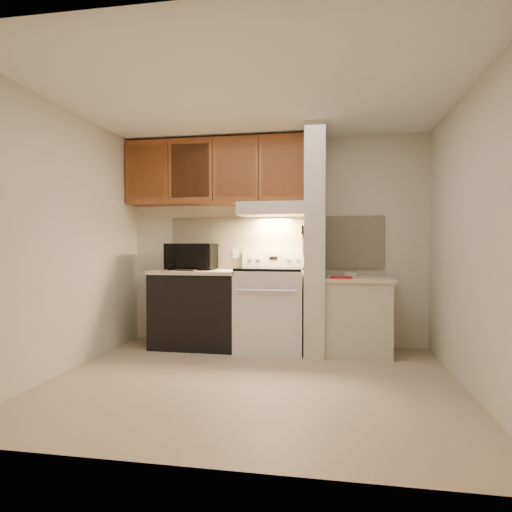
# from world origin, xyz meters

# --- Properties ---
(floor) EXTENTS (3.60, 3.60, 0.00)m
(floor) POSITION_xyz_m (0.00, 0.00, 0.00)
(floor) COLOR tan
(floor) RESTS_ON ground
(ceiling) EXTENTS (3.60, 3.60, 0.00)m
(ceiling) POSITION_xyz_m (0.00, 0.00, 2.50)
(ceiling) COLOR white
(ceiling) RESTS_ON wall_back
(wall_back) EXTENTS (3.60, 2.50, 0.02)m
(wall_back) POSITION_xyz_m (0.00, 1.50, 1.25)
(wall_back) COLOR beige
(wall_back) RESTS_ON floor
(wall_left) EXTENTS (0.02, 3.00, 2.50)m
(wall_left) POSITION_xyz_m (-1.80, 0.00, 1.25)
(wall_left) COLOR beige
(wall_left) RESTS_ON floor
(wall_right) EXTENTS (0.02, 3.00, 2.50)m
(wall_right) POSITION_xyz_m (1.80, 0.00, 1.25)
(wall_right) COLOR beige
(wall_right) RESTS_ON floor
(backsplash) EXTENTS (2.60, 0.02, 0.63)m
(backsplash) POSITION_xyz_m (0.00, 1.49, 1.24)
(backsplash) COLOR beige
(backsplash) RESTS_ON wall_back
(range_body) EXTENTS (0.76, 0.65, 0.92)m
(range_body) POSITION_xyz_m (0.00, 1.16, 0.46)
(range_body) COLOR silver
(range_body) RESTS_ON floor
(oven_window) EXTENTS (0.50, 0.01, 0.30)m
(oven_window) POSITION_xyz_m (0.00, 0.84, 0.50)
(oven_window) COLOR black
(oven_window) RESTS_ON range_body
(oven_handle) EXTENTS (0.65, 0.02, 0.02)m
(oven_handle) POSITION_xyz_m (0.00, 0.80, 0.72)
(oven_handle) COLOR silver
(oven_handle) RESTS_ON range_body
(cooktop) EXTENTS (0.74, 0.64, 0.03)m
(cooktop) POSITION_xyz_m (0.00, 1.16, 0.94)
(cooktop) COLOR black
(cooktop) RESTS_ON range_body
(range_backguard) EXTENTS (0.76, 0.08, 0.20)m
(range_backguard) POSITION_xyz_m (0.00, 1.44, 1.05)
(range_backguard) COLOR silver
(range_backguard) RESTS_ON range_body
(range_display) EXTENTS (0.10, 0.01, 0.04)m
(range_display) POSITION_xyz_m (0.00, 1.40, 1.05)
(range_display) COLOR black
(range_display) RESTS_ON range_backguard
(range_knob_left_outer) EXTENTS (0.05, 0.02, 0.05)m
(range_knob_left_outer) POSITION_xyz_m (-0.28, 1.40, 1.05)
(range_knob_left_outer) COLOR silver
(range_knob_left_outer) RESTS_ON range_backguard
(range_knob_left_inner) EXTENTS (0.05, 0.02, 0.05)m
(range_knob_left_inner) POSITION_xyz_m (-0.18, 1.40, 1.05)
(range_knob_left_inner) COLOR silver
(range_knob_left_inner) RESTS_ON range_backguard
(range_knob_right_inner) EXTENTS (0.05, 0.02, 0.05)m
(range_knob_right_inner) POSITION_xyz_m (0.18, 1.40, 1.05)
(range_knob_right_inner) COLOR silver
(range_knob_right_inner) RESTS_ON range_backguard
(range_knob_right_outer) EXTENTS (0.05, 0.02, 0.05)m
(range_knob_right_outer) POSITION_xyz_m (0.28, 1.40, 1.05)
(range_knob_right_outer) COLOR silver
(range_knob_right_outer) RESTS_ON range_backguard
(dishwasher_front) EXTENTS (1.00, 0.63, 0.87)m
(dishwasher_front) POSITION_xyz_m (-0.88, 1.17, 0.43)
(dishwasher_front) COLOR black
(dishwasher_front) RESTS_ON floor
(left_countertop) EXTENTS (1.04, 0.67, 0.04)m
(left_countertop) POSITION_xyz_m (-0.88, 1.17, 0.89)
(left_countertop) COLOR beige
(left_countertop) RESTS_ON dishwasher_front
(spoon_rest) EXTENTS (0.26, 0.16, 0.02)m
(spoon_rest) POSITION_xyz_m (-0.94, 0.97, 0.92)
(spoon_rest) COLOR black
(spoon_rest) RESTS_ON left_countertop
(teal_jar) EXTENTS (0.11, 0.11, 0.10)m
(teal_jar) POSITION_xyz_m (-0.89, 1.22, 0.96)
(teal_jar) COLOR #235D60
(teal_jar) RESTS_ON left_countertop
(outlet) EXTENTS (0.08, 0.01, 0.12)m
(outlet) POSITION_xyz_m (-0.48, 1.48, 1.10)
(outlet) COLOR beige
(outlet) RESTS_ON backsplash
(microwave) EXTENTS (0.57, 0.39, 0.31)m
(microwave) POSITION_xyz_m (-0.97, 1.23, 1.07)
(microwave) COLOR black
(microwave) RESTS_ON left_countertop
(partition_pillar) EXTENTS (0.22, 0.70, 2.50)m
(partition_pillar) POSITION_xyz_m (0.51, 1.15, 1.25)
(partition_pillar) COLOR beige
(partition_pillar) RESTS_ON floor
(pillar_trim) EXTENTS (0.01, 0.70, 0.04)m
(pillar_trim) POSITION_xyz_m (0.39, 1.15, 1.30)
(pillar_trim) COLOR brown
(pillar_trim) RESTS_ON partition_pillar
(knife_strip) EXTENTS (0.02, 0.42, 0.04)m
(knife_strip) POSITION_xyz_m (0.39, 1.10, 1.32)
(knife_strip) COLOR black
(knife_strip) RESTS_ON partition_pillar
(knife_blade_a) EXTENTS (0.01, 0.03, 0.16)m
(knife_blade_a) POSITION_xyz_m (0.38, 0.94, 1.22)
(knife_blade_a) COLOR silver
(knife_blade_a) RESTS_ON knife_strip
(knife_handle_a) EXTENTS (0.02, 0.02, 0.10)m
(knife_handle_a) POSITION_xyz_m (0.38, 0.93, 1.37)
(knife_handle_a) COLOR black
(knife_handle_a) RESTS_ON knife_strip
(knife_blade_b) EXTENTS (0.01, 0.04, 0.18)m
(knife_blade_b) POSITION_xyz_m (0.38, 1.02, 1.21)
(knife_blade_b) COLOR silver
(knife_blade_b) RESTS_ON knife_strip
(knife_handle_b) EXTENTS (0.02, 0.02, 0.10)m
(knife_handle_b) POSITION_xyz_m (0.38, 1.02, 1.37)
(knife_handle_b) COLOR black
(knife_handle_b) RESTS_ON knife_strip
(knife_blade_c) EXTENTS (0.01, 0.04, 0.20)m
(knife_blade_c) POSITION_xyz_m (0.38, 1.09, 1.20)
(knife_blade_c) COLOR silver
(knife_blade_c) RESTS_ON knife_strip
(knife_handle_c) EXTENTS (0.02, 0.02, 0.10)m
(knife_handle_c) POSITION_xyz_m (0.38, 1.11, 1.37)
(knife_handle_c) COLOR black
(knife_handle_c) RESTS_ON knife_strip
(knife_blade_d) EXTENTS (0.01, 0.04, 0.16)m
(knife_blade_d) POSITION_xyz_m (0.38, 1.19, 1.22)
(knife_blade_d) COLOR silver
(knife_blade_d) RESTS_ON knife_strip
(knife_handle_d) EXTENTS (0.02, 0.02, 0.10)m
(knife_handle_d) POSITION_xyz_m (0.38, 1.19, 1.37)
(knife_handle_d) COLOR black
(knife_handle_d) RESTS_ON knife_strip
(knife_blade_e) EXTENTS (0.01, 0.04, 0.18)m
(knife_blade_e) POSITION_xyz_m (0.38, 1.25, 1.21)
(knife_blade_e) COLOR silver
(knife_blade_e) RESTS_ON knife_strip
(knife_handle_e) EXTENTS (0.02, 0.02, 0.10)m
(knife_handle_e) POSITION_xyz_m (0.38, 1.26, 1.37)
(knife_handle_e) COLOR black
(knife_handle_e) RESTS_ON knife_strip
(oven_mitt) EXTENTS (0.03, 0.10, 0.25)m
(oven_mitt) POSITION_xyz_m (0.38, 1.32, 1.19)
(oven_mitt) COLOR gray
(oven_mitt) RESTS_ON partition_pillar
(right_cab_base) EXTENTS (0.70, 0.60, 0.81)m
(right_cab_base) POSITION_xyz_m (0.97, 1.15, 0.40)
(right_cab_base) COLOR beige
(right_cab_base) RESTS_ON floor
(right_countertop) EXTENTS (0.74, 0.64, 0.04)m
(right_countertop) POSITION_xyz_m (0.97, 1.15, 0.83)
(right_countertop) COLOR beige
(right_countertop) RESTS_ON right_cab_base
(red_folder) EXTENTS (0.23, 0.31, 0.01)m
(red_folder) POSITION_xyz_m (0.79, 1.00, 0.86)
(red_folder) COLOR #A91828
(red_folder) RESTS_ON right_countertop
(white_box) EXTENTS (0.16, 0.14, 0.04)m
(white_box) POSITION_xyz_m (0.92, 1.33, 0.87)
(white_box) COLOR white
(white_box) RESTS_ON right_countertop
(range_hood) EXTENTS (0.78, 0.44, 0.15)m
(range_hood) POSITION_xyz_m (0.00, 1.28, 1.62)
(range_hood) COLOR beige
(range_hood) RESTS_ON upper_cabinets
(hood_lip) EXTENTS (0.78, 0.04, 0.06)m
(hood_lip) POSITION_xyz_m (0.00, 1.07, 1.58)
(hood_lip) COLOR beige
(hood_lip) RESTS_ON range_hood
(upper_cabinets) EXTENTS (2.18, 0.33, 0.77)m
(upper_cabinets) POSITION_xyz_m (-0.69, 1.32, 2.08)
(upper_cabinets) COLOR brown
(upper_cabinets) RESTS_ON wall_back
(cab_door_a) EXTENTS (0.46, 0.01, 0.63)m
(cab_door_a) POSITION_xyz_m (-1.51, 1.17, 2.08)
(cab_door_a) COLOR brown
(cab_door_a) RESTS_ON upper_cabinets
(cab_gap_a) EXTENTS (0.01, 0.01, 0.73)m
(cab_gap_a) POSITION_xyz_m (-1.23, 1.16, 2.08)
(cab_gap_a) COLOR black
(cab_gap_a) RESTS_ON upper_cabinets
(cab_door_b) EXTENTS (0.46, 0.01, 0.63)m
(cab_door_b) POSITION_xyz_m (-0.96, 1.17, 2.08)
(cab_door_b) COLOR brown
(cab_door_b) RESTS_ON upper_cabinets
(cab_gap_b) EXTENTS (0.01, 0.01, 0.73)m
(cab_gap_b) POSITION_xyz_m (-0.69, 1.16, 2.08)
(cab_gap_b) COLOR black
(cab_gap_b) RESTS_ON upper_cabinets
(cab_door_c) EXTENTS (0.46, 0.01, 0.63)m
(cab_door_c) POSITION_xyz_m (-0.42, 1.17, 2.08)
(cab_door_c) COLOR brown
(cab_door_c) RESTS_ON upper_cabinets
(cab_gap_c) EXTENTS (0.01, 0.01, 0.73)m
(cab_gap_c) POSITION_xyz_m (-0.14, 1.16, 2.08)
(cab_gap_c) COLOR black
(cab_gap_c) RESTS_ON upper_cabinets
(cab_door_d) EXTENTS (0.46, 0.01, 0.63)m
(cab_door_d) POSITION_xyz_m (0.13, 1.17, 2.08)
(cab_door_d) COLOR brown
(cab_door_d) RESTS_ON upper_cabinets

